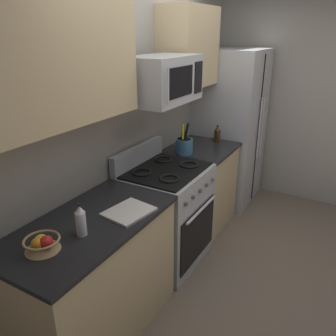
{
  "coord_description": "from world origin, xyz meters",
  "views": [
    {
      "loc": [
        -2.44,
        -0.68,
        2.06
      ],
      "look_at": [
        -0.19,
        0.59,
        1.03
      ],
      "focal_mm": 36.78,
      "sensor_mm": 36.0,
      "label": 1
    }
  ],
  "objects_px": {
    "refrigerator": "(229,128)",
    "bottle_vinegar": "(81,221)",
    "microwave": "(162,79)",
    "fruit_basket": "(42,243)",
    "cutting_board": "(129,212)",
    "range_oven": "(166,214)",
    "utensil_crock": "(184,145)",
    "bottle_soy": "(217,134)"
  },
  "relations": [
    {
      "from": "range_oven",
      "to": "cutting_board",
      "type": "distance_m",
      "value": 0.91
    },
    {
      "from": "microwave",
      "to": "bottle_vinegar",
      "type": "xyz_separation_m",
      "value": [
        -1.14,
        -0.1,
        -0.69
      ]
    },
    {
      "from": "utensil_crock",
      "to": "cutting_board",
      "type": "xyz_separation_m",
      "value": [
        -1.28,
        -0.23,
        -0.08
      ]
    },
    {
      "from": "bottle_soy",
      "to": "cutting_board",
      "type": "bearing_deg",
      "value": -177.12
    },
    {
      "from": "utensil_crock",
      "to": "bottle_soy",
      "type": "distance_m",
      "value": 0.55
    },
    {
      "from": "bottle_soy",
      "to": "utensil_crock",
      "type": "bearing_deg",
      "value": 164.93
    },
    {
      "from": "fruit_basket",
      "to": "bottle_vinegar",
      "type": "bearing_deg",
      "value": -19.41
    },
    {
      "from": "refrigerator",
      "to": "microwave",
      "type": "bearing_deg",
      "value": 178.31
    },
    {
      "from": "microwave",
      "to": "cutting_board",
      "type": "bearing_deg",
      "value": -166.59
    },
    {
      "from": "range_oven",
      "to": "bottle_vinegar",
      "type": "distance_m",
      "value": 1.26
    },
    {
      "from": "range_oven",
      "to": "bottle_soy",
      "type": "relative_size",
      "value": 5.9
    },
    {
      "from": "microwave",
      "to": "cutting_board",
      "type": "xyz_separation_m",
      "value": [
        -0.78,
        -0.19,
        -0.78
      ]
    },
    {
      "from": "refrigerator",
      "to": "utensil_crock",
      "type": "distance_m",
      "value": 1.06
    },
    {
      "from": "refrigerator",
      "to": "bottle_vinegar",
      "type": "xyz_separation_m",
      "value": [
        -2.7,
        -0.05,
        0.07
      ]
    },
    {
      "from": "range_oven",
      "to": "refrigerator",
      "type": "relative_size",
      "value": 0.58
    },
    {
      "from": "fruit_basket",
      "to": "bottle_vinegar",
      "type": "height_order",
      "value": "bottle_vinegar"
    },
    {
      "from": "microwave",
      "to": "fruit_basket",
      "type": "xyz_separation_m",
      "value": [
        -1.37,
        -0.02,
        -0.75
      ]
    },
    {
      "from": "bottle_soy",
      "to": "fruit_basket",
      "type": "bearing_deg",
      "value": 178.14
    },
    {
      "from": "refrigerator",
      "to": "cutting_board",
      "type": "bearing_deg",
      "value": -176.57
    },
    {
      "from": "refrigerator",
      "to": "utensil_crock",
      "type": "height_order",
      "value": "refrigerator"
    },
    {
      "from": "refrigerator",
      "to": "bottle_vinegar",
      "type": "height_order",
      "value": "refrigerator"
    },
    {
      "from": "microwave",
      "to": "utensil_crock",
      "type": "xyz_separation_m",
      "value": [
        0.5,
        0.05,
        -0.71
      ]
    },
    {
      "from": "fruit_basket",
      "to": "bottle_soy",
      "type": "relative_size",
      "value": 1.11
    },
    {
      "from": "microwave",
      "to": "fruit_basket",
      "type": "bearing_deg",
      "value": -179.31
    },
    {
      "from": "cutting_board",
      "to": "microwave",
      "type": "bearing_deg",
      "value": 13.41
    },
    {
      "from": "bottle_soy",
      "to": "bottle_vinegar",
      "type": "height_order",
      "value": "bottle_vinegar"
    },
    {
      "from": "microwave",
      "to": "cutting_board",
      "type": "height_order",
      "value": "microwave"
    },
    {
      "from": "fruit_basket",
      "to": "cutting_board",
      "type": "relative_size",
      "value": 0.66
    },
    {
      "from": "microwave",
      "to": "bottle_vinegar",
      "type": "height_order",
      "value": "microwave"
    },
    {
      "from": "bottle_vinegar",
      "to": "fruit_basket",
      "type": "bearing_deg",
      "value": 160.59
    },
    {
      "from": "fruit_basket",
      "to": "bottle_soy",
      "type": "distance_m",
      "value": 2.41
    },
    {
      "from": "cutting_board",
      "to": "bottle_vinegar",
      "type": "xyz_separation_m",
      "value": [
        -0.36,
        0.09,
        0.09
      ]
    },
    {
      "from": "fruit_basket",
      "to": "cutting_board",
      "type": "xyz_separation_m",
      "value": [
        0.59,
        -0.17,
        -0.04
      ]
    },
    {
      "from": "range_oven",
      "to": "cutting_board",
      "type": "height_order",
      "value": "range_oven"
    },
    {
      "from": "utensil_crock",
      "to": "bottle_soy",
      "type": "height_order",
      "value": "utensil_crock"
    },
    {
      "from": "range_oven",
      "to": "refrigerator",
      "type": "height_order",
      "value": "refrigerator"
    },
    {
      "from": "range_oven",
      "to": "fruit_basket",
      "type": "relative_size",
      "value": 5.3
    },
    {
      "from": "range_oven",
      "to": "microwave",
      "type": "distance_m",
      "value": 1.23
    },
    {
      "from": "refrigerator",
      "to": "bottle_soy",
      "type": "height_order",
      "value": "refrigerator"
    },
    {
      "from": "utensil_crock",
      "to": "fruit_basket",
      "type": "relative_size",
      "value": 1.51
    },
    {
      "from": "microwave",
      "to": "cutting_board",
      "type": "relative_size",
      "value": 2.25
    },
    {
      "from": "fruit_basket",
      "to": "bottle_soy",
      "type": "bearing_deg",
      "value": -1.86
    }
  ]
}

